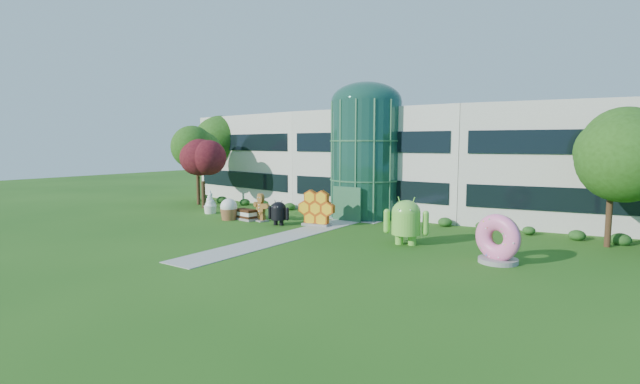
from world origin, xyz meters
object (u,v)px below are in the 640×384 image
Objects in this scene: android_green at (406,219)px; gingerbread at (261,207)px; donut at (499,238)px; android_black at (278,211)px.

gingerbread is at bearing 156.88° from android_green.
donut is at bearing 8.83° from gingerbread.
gingerbread reaches higher than android_black.
gingerbread is at bearing 155.49° from android_black.
android_black is at bearing 1.52° from gingerbread.
gingerbread is (-13.39, 1.44, -0.50)m from android_green.
android_black is at bearing -170.25° from donut.
android_green reaches higher than gingerbread.
android_green is at bearing 10.74° from gingerbread.
android_green is at bearing -13.19° from android_black.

